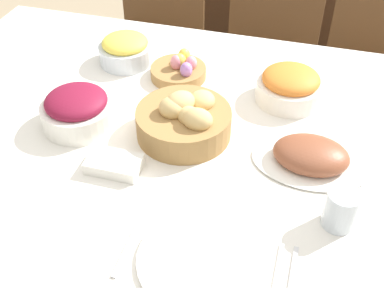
{
  "coord_description": "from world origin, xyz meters",
  "views": [
    {
      "loc": [
        0.22,
        -0.98,
        1.59
      ],
      "look_at": [
        -0.03,
        -0.09,
        0.79
      ],
      "focal_mm": 45.0,
      "sensor_mm": 36.0,
      "label": 1
    }
  ],
  "objects_px": {
    "spoon": "(291,282)",
    "drinking_cup": "(341,209)",
    "egg_basket": "(179,70)",
    "pineapple_bowl": "(126,50)",
    "ham_platter": "(311,156)",
    "beet_salad_bowl": "(77,109)",
    "carrot_bowl": "(290,86)",
    "dinner_plate": "(200,260)",
    "butter_dish": "(114,164)",
    "bread_basket": "(185,120)",
    "knife": "(276,278)",
    "chair_far_center": "(265,48)",
    "fork": "(129,244)",
    "chair_far_right": "(377,64)",
    "chair_far_left": "(153,33)"
  },
  "relations": [
    {
      "from": "spoon",
      "to": "drinking_cup",
      "type": "relative_size",
      "value": 1.88
    },
    {
      "from": "egg_basket",
      "to": "pineapple_bowl",
      "type": "xyz_separation_m",
      "value": [
        -0.2,
        0.04,
        0.02
      ]
    },
    {
      "from": "ham_platter",
      "to": "beet_salad_bowl",
      "type": "distance_m",
      "value": 0.63
    },
    {
      "from": "carrot_bowl",
      "to": "dinner_plate",
      "type": "height_order",
      "value": "carrot_bowl"
    },
    {
      "from": "ham_platter",
      "to": "dinner_plate",
      "type": "distance_m",
      "value": 0.41
    },
    {
      "from": "egg_basket",
      "to": "drinking_cup",
      "type": "height_order",
      "value": "drinking_cup"
    },
    {
      "from": "beet_salad_bowl",
      "to": "carrot_bowl",
      "type": "height_order",
      "value": "beet_salad_bowl"
    },
    {
      "from": "dinner_plate",
      "to": "butter_dish",
      "type": "distance_m",
      "value": 0.35
    },
    {
      "from": "bread_basket",
      "to": "pineapple_bowl",
      "type": "distance_m",
      "value": 0.43
    },
    {
      "from": "egg_basket",
      "to": "dinner_plate",
      "type": "xyz_separation_m",
      "value": [
        0.25,
        -0.66,
        -0.02
      ]
    },
    {
      "from": "carrot_bowl",
      "to": "egg_basket",
      "type": "bearing_deg",
      "value": 175.25
    },
    {
      "from": "ham_platter",
      "to": "knife",
      "type": "bearing_deg",
      "value": -94.93
    },
    {
      "from": "carrot_bowl",
      "to": "spoon",
      "type": "relative_size",
      "value": 1.13
    },
    {
      "from": "chair_far_center",
      "to": "drinking_cup",
      "type": "distance_m",
      "value": 1.24
    },
    {
      "from": "chair_far_center",
      "to": "bread_basket",
      "type": "relative_size",
      "value": 3.76
    },
    {
      "from": "egg_basket",
      "to": "spoon",
      "type": "height_order",
      "value": "egg_basket"
    },
    {
      "from": "knife",
      "to": "fork",
      "type": "bearing_deg",
      "value": -179.73
    },
    {
      "from": "chair_far_right",
      "to": "butter_dish",
      "type": "distance_m",
      "value": 1.35
    },
    {
      "from": "chair_far_center",
      "to": "drinking_cup",
      "type": "relative_size",
      "value": 10.28
    },
    {
      "from": "chair_far_right",
      "to": "chair_far_center",
      "type": "height_order",
      "value": "same"
    },
    {
      "from": "knife",
      "to": "butter_dish",
      "type": "height_order",
      "value": "butter_dish"
    },
    {
      "from": "egg_basket",
      "to": "chair_far_left",
      "type": "bearing_deg",
      "value": 116.77
    },
    {
      "from": "egg_basket",
      "to": "beet_salad_bowl",
      "type": "height_order",
      "value": "beet_salad_bowl"
    },
    {
      "from": "pineapple_bowl",
      "to": "chair_far_right",
      "type": "bearing_deg",
      "value": 36.6
    },
    {
      "from": "pineapple_bowl",
      "to": "drinking_cup",
      "type": "bearing_deg",
      "value": -36.19
    },
    {
      "from": "chair_far_left",
      "to": "bread_basket",
      "type": "bearing_deg",
      "value": -59.1
    },
    {
      "from": "ham_platter",
      "to": "egg_basket",
      "type": "bearing_deg",
      "value": 145.7
    },
    {
      "from": "carrot_bowl",
      "to": "butter_dish",
      "type": "xyz_separation_m",
      "value": [
        -0.38,
        -0.42,
        -0.03
      ]
    },
    {
      "from": "spoon",
      "to": "butter_dish",
      "type": "height_order",
      "value": "butter_dish"
    },
    {
      "from": "egg_basket",
      "to": "fork",
      "type": "xyz_separation_m",
      "value": [
        0.09,
        -0.66,
        -0.02
      ]
    },
    {
      "from": "bread_basket",
      "to": "egg_basket",
      "type": "bearing_deg",
      "value": 109.74
    },
    {
      "from": "ham_platter",
      "to": "fork",
      "type": "xyz_separation_m",
      "value": [
        -0.35,
        -0.36,
        -0.02
      ]
    },
    {
      "from": "bread_basket",
      "to": "drinking_cup",
      "type": "distance_m",
      "value": 0.46
    },
    {
      "from": "chair_far_right",
      "to": "drinking_cup",
      "type": "relative_size",
      "value": 10.28
    },
    {
      "from": "spoon",
      "to": "drinking_cup",
      "type": "distance_m",
      "value": 0.2
    },
    {
      "from": "chair_far_center",
      "to": "beet_salad_bowl",
      "type": "bearing_deg",
      "value": -105.19
    },
    {
      "from": "ham_platter",
      "to": "carrot_bowl",
      "type": "distance_m",
      "value": 0.28
    },
    {
      "from": "spoon",
      "to": "ham_platter",
      "type": "bearing_deg",
      "value": 89.53
    },
    {
      "from": "knife",
      "to": "dinner_plate",
      "type": "bearing_deg",
      "value": -179.73
    },
    {
      "from": "chair_far_right",
      "to": "knife",
      "type": "xyz_separation_m",
      "value": [
        -0.26,
        -1.34,
        0.24
      ]
    },
    {
      "from": "pineapple_bowl",
      "to": "ham_platter",
      "type": "bearing_deg",
      "value": -28.07
    },
    {
      "from": "bread_basket",
      "to": "fork",
      "type": "xyz_separation_m",
      "value": [
        -0.01,
        -0.39,
        -0.05
      ]
    },
    {
      "from": "chair_far_center",
      "to": "egg_basket",
      "type": "distance_m",
      "value": 0.75
    },
    {
      "from": "ham_platter",
      "to": "knife",
      "type": "distance_m",
      "value": 0.36
    },
    {
      "from": "fork",
      "to": "spoon",
      "type": "xyz_separation_m",
      "value": [
        0.35,
        0.0,
        0.0
      ]
    },
    {
      "from": "carrot_bowl",
      "to": "drinking_cup",
      "type": "bearing_deg",
      "value": -69.8
    },
    {
      "from": "dinner_plate",
      "to": "drinking_cup",
      "type": "height_order",
      "value": "drinking_cup"
    },
    {
      "from": "chair_far_left",
      "to": "carrot_bowl",
      "type": "xyz_separation_m",
      "value": [
        0.69,
        -0.71,
        0.29
      ]
    },
    {
      "from": "chair_far_left",
      "to": "drinking_cup",
      "type": "bearing_deg",
      "value": -47.5
    },
    {
      "from": "egg_basket",
      "to": "carrot_bowl",
      "type": "distance_m",
      "value": 0.35
    }
  ]
}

